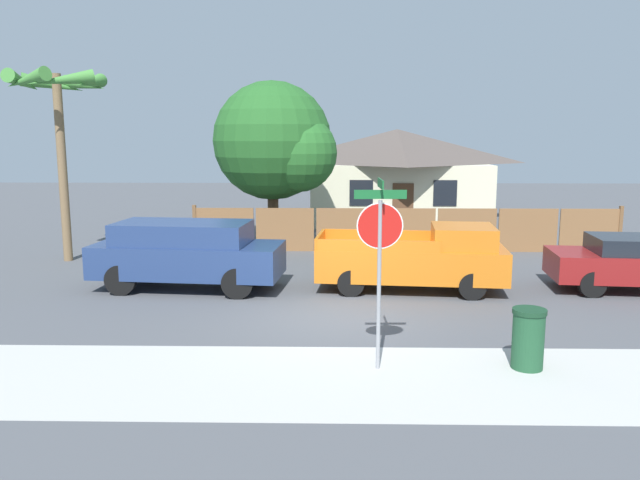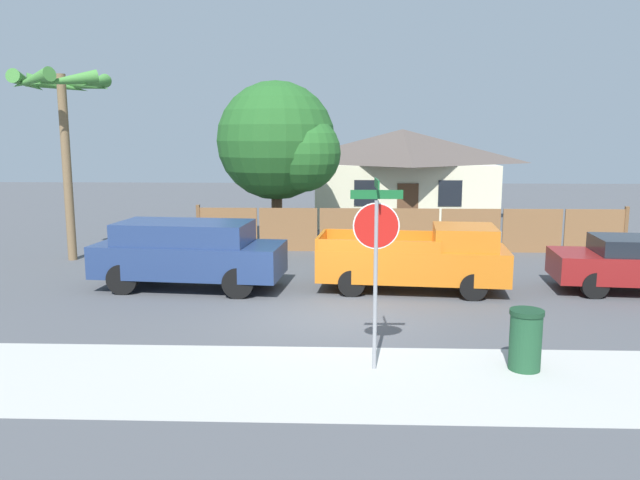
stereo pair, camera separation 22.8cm
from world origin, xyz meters
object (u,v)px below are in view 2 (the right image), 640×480
at_px(house, 402,174).
at_px(orange_pickup, 419,259).
at_px(stop_sign, 376,242).
at_px(palm_tree, 62,98).
at_px(trash_bin, 525,340).
at_px(red_suv, 189,252).
at_px(oak_tree, 282,144).

bearing_deg(house, orange_pickup, -93.32).
distance_m(orange_pickup, stop_sign, 5.93).
relative_size(palm_tree, trash_bin, 5.63).
bearing_deg(stop_sign, trash_bin, -0.42).
bearing_deg(stop_sign, red_suv, 127.77).
height_order(house, trash_bin, house).
xyz_separation_m(house, oak_tree, (-4.99, -6.76, 1.49)).
height_order(oak_tree, orange_pickup, oak_tree).
relative_size(palm_tree, stop_sign, 1.82).
relative_size(house, orange_pickup, 1.72).
distance_m(oak_tree, trash_bin, 13.86).
bearing_deg(trash_bin, stop_sign, -178.84).
bearing_deg(oak_tree, red_suv, -104.86).
height_order(red_suv, orange_pickup, red_suv).
distance_m(red_suv, orange_pickup, 6.02).
bearing_deg(trash_bin, palm_tree, 142.23).
bearing_deg(stop_sign, palm_tree, 133.56).
height_order(stop_sign, trash_bin, stop_sign).
relative_size(palm_tree, red_suv, 1.19).
bearing_deg(house, trash_bin, -88.86).
bearing_deg(orange_pickup, palm_tree, 166.55).
height_order(palm_tree, orange_pickup, palm_tree).
bearing_deg(red_suv, orange_pickup, 5.38).
distance_m(house, trash_bin, 19.21).
bearing_deg(oak_tree, stop_sign, -77.36).
height_order(oak_tree, palm_tree, palm_tree).
height_order(palm_tree, trash_bin, palm_tree).
relative_size(house, stop_sign, 2.61).
bearing_deg(trash_bin, house, 91.14).
bearing_deg(orange_pickup, trash_bin, -72.49).
distance_m(house, orange_pickup, 13.69).
bearing_deg(trash_bin, orange_pickup, 101.93).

